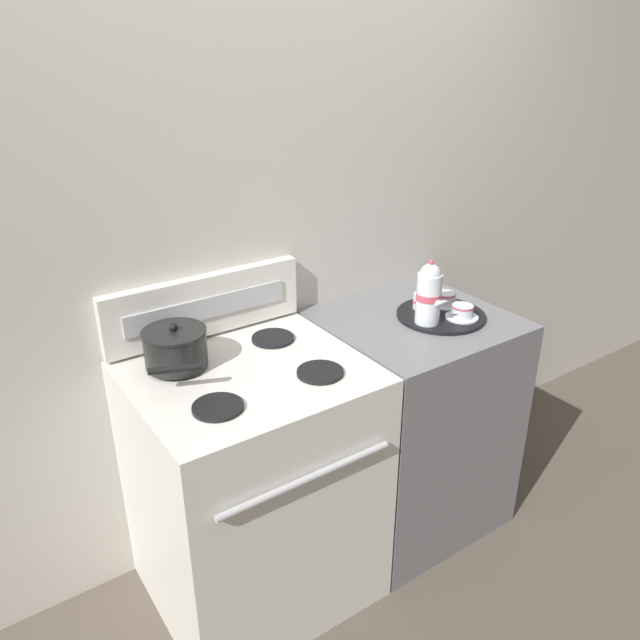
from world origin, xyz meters
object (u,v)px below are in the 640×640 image
(serving_tray, at_px, (441,315))
(teacup_right, at_px, (462,312))
(stove, at_px, (255,485))
(teacup_left, at_px, (445,299))
(saucepan, at_px, (175,348))
(teapot, at_px, (429,294))
(creamer_jug, at_px, (421,301))

(serving_tray, xyz_separation_m, teacup_right, (0.04, -0.07, 0.03))
(stove, distance_m, teacup_right, 1.01)
(teacup_left, bearing_deg, saucepan, 172.60)
(saucepan, bearing_deg, teapot, -13.92)
(saucepan, distance_m, teacup_left, 1.09)
(stove, height_order, creamer_jug, creamer_jug)
(saucepan, height_order, serving_tray, saucepan)
(teapot, distance_m, teacup_right, 0.17)
(teacup_left, bearing_deg, teapot, -154.43)
(serving_tray, bearing_deg, teapot, -164.06)
(stove, distance_m, creamer_jug, 0.95)
(saucepan, distance_m, teacup_right, 1.08)
(teapot, bearing_deg, creamer_jug, 57.46)
(saucepan, bearing_deg, teacup_left, -7.40)
(teacup_right, bearing_deg, creamer_jug, 113.36)
(saucepan, xyz_separation_m, teapot, (0.91, -0.22, 0.06))
(stove, height_order, saucepan, saucepan)
(teacup_right, bearing_deg, saucepan, 165.55)
(serving_tray, distance_m, teapot, 0.16)
(stove, xyz_separation_m, saucepan, (-0.18, 0.15, 0.54))
(teacup_left, xyz_separation_m, creamer_jug, (-0.10, 0.03, 0.01))
(serving_tray, bearing_deg, teacup_left, 36.67)
(serving_tray, height_order, teacup_right, teacup_right)
(stove, height_order, teacup_right, teacup_right)
(stove, bearing_deg, teacup_left, 0.49)
(serving_tray, bearing_deg, stove, 176.72)
(saucepan, height_order, teapot, teapot)
(teacup_right, bearing_deg, teacup_left, 73.98)
(stove, height_order, teacup_left, teacup_left)
(teacup_right, height_order, creamer_jug, creamer_jug)
(saucepan, bearing_deg, creamer_jug, -6.59)
(stove, distance_m, teacup_left, 1.03)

